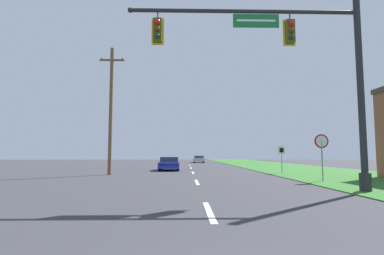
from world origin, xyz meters
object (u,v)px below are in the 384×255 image
at_px(utility_pole_near, 111,108).
at_px(stop_sign, 322,147).
at_px(far_car, 199,159).
at_px(car_ahead, 169,164).
at_px(route_sign_post, 282,153).
at_px(signal_mast, 304,67).

bearing_deg(utility_pole_near, stop_sign, -23.84).
xyz_separation_m(far_car, utility_pole_near, (-7.80, -31.00, 4.18)).
relative_size(far_car, utility_pole_near, 0.48).
relative_size(car_ahead, route_sign_post, 2.12).
relative_size(car_ahead, far_car, 0.97).
bearing_deg(far_car, utility_pole_near, -104.12).
bearing_deg(car_ahead, signal_mast, -68.78).
relative_size(far_car, stop_sign, 1.77).
distance_m(signal_mast, far_car, 41.27).
relative_size(car_ahead, stop_sign, 1.72).
height_order(far_car, route_sign_post, route_sign_post).
relative_size(signal_mast, stop_sign, 3.82).
bearing_deg(utility_pole_near, route_sign_post, 4.86).
height_order(far_car, utility_pole_near, utility_pole_near).
distance_m(car_ahead, far_car, 25.29).
distance_m(far_car, stop_sign, 36.99).
height_order(signal_mast, far_car, signal_mast).
xyz_separation_m(far_car, stop_sign, (4.94, -36.63, 1.26)).
bearing_deg(stop_sign, route_sign_post, 90.10).
xyz_separation_m(car_ahead, far_car, (3.86, 24.99, 0.00)).
relative_size(signal_mast, far_car, 2.15).
relative_size(stop_sign, utility_pole_near, 0.27).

